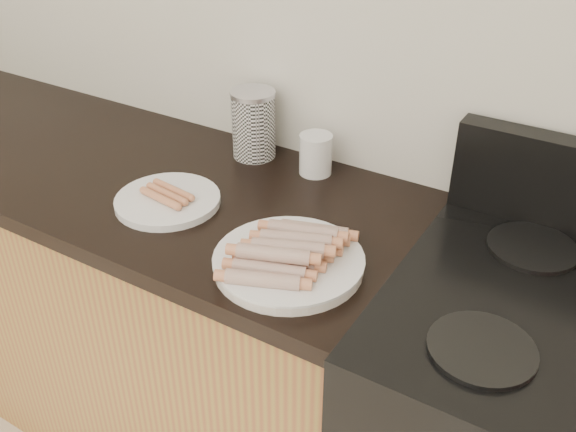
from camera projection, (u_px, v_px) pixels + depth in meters
The scene contains 10 objects.
cabinet_base at pixel (66, 273), 2.02m from camera, with size 2.20×0.59×0.86m, color brown.
counter_slab at pixel (36, 144), 1.78m from camera, with size 2.20×0.62×0.04m, color black.
burner_near_left at pixel (482, 349), 1.05m from camera, with size 0.18×0.18×0.01m, color black.
burner_far_left at pixel (532, 247), 1.30m from camera, with size 0.18×0.18×0.01m, color black.
main_plate at pixel (289, 263), 1.26m from camera, with size 0.30×0.30×0.02m, color white.
side_plate at pixel (168, 201), 1.47m from camera, with size 0.24×0.24×0.02m, color white.
hotdog_pile at pixel (289, 249), 1.24m from camera, with size 0.14×0.27×0.06m.
plain_sausages at pixel (167, 194), 1.46m from camera, with size 0.12×0.08×0.02m.
canister at pixel (254, 124), 1.64m from camera, with size 0.11×0.11×0.18m.
mug at pixel (316, 154), 1.58m from camera, with size 0.08×0.08×0.10m, color white.
Camera 1 is at (0.74, 0.68, 1.66)m, focal length 40.00 mm.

